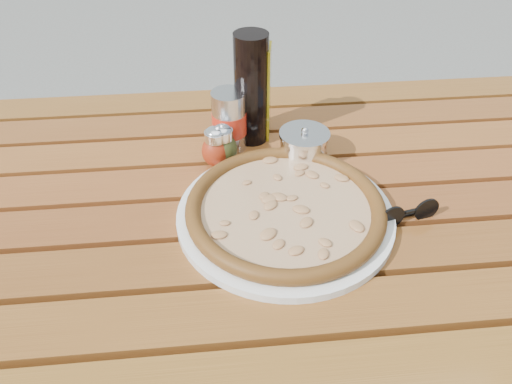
{
  "coord_description": "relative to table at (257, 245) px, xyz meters",
  "views": [
    {
      "loc": [
        -0.06,
        -0.63,
        1.31
      ],
      "look_at": [
        0.0,
        0.02,
        0.78
      ],
      "focal_mm": 35.0,
      "sensor_mm": 36.0,
      "label": 1
    }
  ],
  "objects": [
    {
      "name": "plate",
      "position": [
        0.05,
        -0.02,
        0.08
      ],
      "size": [
        0.45,
        0.45,
        0.01
      ],
      "primitive_type": "cylinder",
      "rotation": [
        0.0,
        0.0,
        -0.31
      ],
      "color": "white",
      "rests_on": "table"
    },
    {
      "name": "parmesan_tin",
      "position": [
        0.1,
        0.15,
        0.11
      ],
      "size": [
        0.12,
        0.12,
        0.07
      ],
      "rotation": [
        0.0,
        0.0,
        0.37
      ],
      "color": "white",
      "rests_on": "table"
    },
    {
      "name": "sunglasses",
      "position": [
        0.25,
        -0.04,
        0.09
      ],
      "size": [
        0.11,
        0.04,
        0.04
      ],
      "rotation": [
        0.0,
        0.0,
        0.21
      ],
      "color": "black",
      "rests_on": "table"
    },
    {
      "name": "pizza",
      "position": [
        0.05,
        -0.02,
        0.1
      ],
      "size": [
        0.36,
        0.36,
        0.03
      ],
      "rotation": [
        0.0,
        0.0,
        -0.09
      ],
      "color": "beige",
      "rests_on": "plate"
    },
    {
      "name": "oregano_shaker",
      "position": [
        -0.05,
        0.15,
        0.11
      ],
      "size": [
        0.06,
        0.06,
        0.08
      ],
      "rotation": [
        0.0,
        0.0,
        0.16
      ],
      "color": "#41451B",
      "rests_on": "table"
    },
    {
      "name": "pepper_shaker",
      "position": [
        -0.06,
        0.15,
        0.11
      ],
      "size": [
        0.06,
        0.06,
        0.08
      ],
      "rotation": [
        0.0,
        0.0,
        -0.05
      ],
      "color": "#A52E12",
      "rests_on": "table"
    },
    {
      "name": "olive_oil_cruet",
      "position": [
        0.02,
        0.25,
        0.17
      ],
      "size": [
        0.06,
        0.06,
        0.21
      ],
      "rotation": [
        0.0,
        0.0,
        -0.17
      ],
      "color": "#B49813",
      "rests_on": "table"
    },
    {
      "name": "table",
      "position": [
        0.0,
        0.0,
        0.0
      ],
      "size": [
        1.4,
        0.9,
        0.75
      ],
      "color": "#3A210D",
      "rests_on": "ground"
    },
    {
      "name": "soda_can",
      "position": [
        -0.03,
        0.21,
        0.13
      ],
      "size": [
        0.07,
        0.07,
        0.12
      ],
      "rotation": [
        0.0,
        0.0,
        0.12
      ],
      "color": "silver",
      "rests_on": "table"
    },
    {
      "name": "dark_bottle",
      "position": [
        0.01,
        0.23,
        0.19
      ],
      "size": [
        0.08,
        0.08,
        0.22
      ],
      "primitive_type": "cylinder",
      "rotation": [
        0.0,
        0.0,
        -0.31
      ],
      "color": "black",
      "rests_on": "table"
    }
  ]
}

